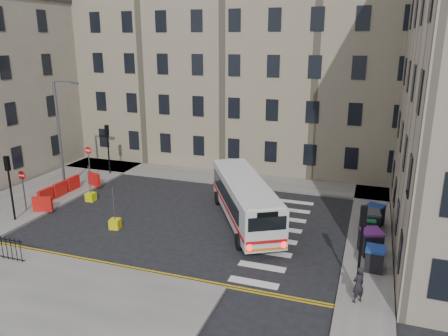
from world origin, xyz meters
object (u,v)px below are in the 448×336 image
Objects in this scene: wheelie_bin_a at (375,258)px; pedestrian at (358,285)px; bus at (245,198)px; wheelie_bin_d at (369,222)px; wheelie_bin_b at (370,242)px; wheelie_bin_c at (367,226)px; streetlamp at (59,134)px; bollard_yellow at (91,197)px; bollard_chevron at (115,224)px; wheelie_bin_e at (374,215)px.

pedestrian is (-0.63, -3.14, 0.24)m from wheelie_bin_a.
bus reaches higher than wheelie_bin_d.
wheelie_bin_b is 2.23m from wheelie_bin_c.
wheelie_bin_c is at bearing -110.78° from wheelie_bin_d.
bollard_yellow is (3.24, -1.30, -4.04)m from streetlamp.
bus is 16.38× the size of bollard_chevron.
wheelie_bin_e is at bearing 1.17° from streetlamp.
wheelie_bin_b reaches higher than wheelie_bin_a.
streetlamp reaches higher than wheelie_bin_b.
pedestrian reaches higher than bollard_yellow.
wheelie_bin_a is 1.71m from wheelie_bin_b.
wheelie_bin_b is (7.49, -2.08, -0.77)m from bus.
bollard_chevron is at bearing -32.79° from streetlamp.
streetlamp is 7.23× the size of wheelie_bin_c.
wheelie_bin_c is at bearing -3.16° from streetlamp.
pedestrian is at bearing -98.82° from wheelie_bin_a.
wheelie_bin_b reaches higher than bollard_chevron.
wheelie_bin_a is 0.78× the size of wheelie_bin_b.
wheelie_bin_d is 18.70m from bollard_yellow.
wheelie_bin_c is at bearing -133.36° from pedestrian.
wheelie_bin_c is at bearing 0.30° from bollard_yellow.
wheelie_bin_e is (0.22, 1.25, -0.05)m from wheelie_bin_d.
bus reaches higher than bollard_yellow.
wheelie_bin_d is at bearing -134.10° from pedestrian.
bollard_yellow is at bearing -21.85° from streetlamp.
wheelie_bin_d is at bearing -76.41° from wheelie_bin_e.
wheelie_bin_a is at bearing -1.13° from bollard_chevron.
pedestrian is at bearing -20.68° from bollard_yellow.
wheelie_bin_e reaches higher than bollard_chevron.
streetlamp is 23.42m from pedestrian.
wheelie_bin_d reaches higher than wheelie_bin_b.
bus reaches higher than wheelie_bin_b.
streetlamp reaches higher than wheelie_bin_a.
wheelie_bin_a is 0.70× the size of pedestrian.
wheelie_bin_a is at bearing -85.03° from wheelie_bin_c.
wheelie_bin_e is 8.72m from pedestrian.
pedestrian is (-0.50, -8.71, 0.19)m from wheelie_bin_e.
streetlamp reaches higher than wheelie_bin_d.
streetlamp is at bearing 150.68° from wheelie_bin_b.
streetlamp is 22.16m from wheelie_bin_c.
wheelie_bin_b is 2.45× the size of bollard_chevron.
bus is 6.84× the size of wheelie_bin_e.
streetlamp is at bearing 171.82° from wheelie_bin_d.
bollard_yellow is (-19.04, 3.81, -0.43)m from wheelie_bin_a.
wheelie_bin_d reaches higher than bollard_chevron.
bus reaches higher than pedestrian.
bollard_yellow is at bearing 140.30° from bollard_chevron.
pedestrian is (-0.39, -4.83, 0.16)m from wheelie_bin_b.
pedestrian is 2.73× the size of bollard_chevron.
wheelie_bin_c is at bearing 99.30° from wheelie_bin_a.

